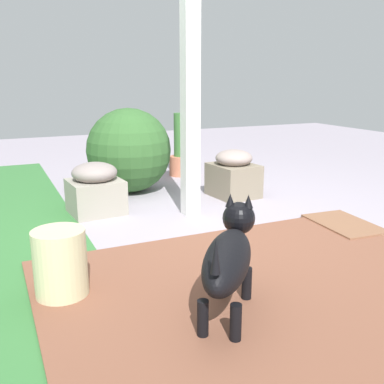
{
  "coord_description": "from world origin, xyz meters",
  "views": [
    {
      "loc": [
        -2.99,
        1.58,
        1.13
      ],
      "look_at": [
        -0.03,
        0.22,
        0.28
      ],
      "focal_mm": 41.52,
      "sensor_mm": 36.0,
      "label": 1
    }
  ],
  "objects_px": {
    "porch_pillar": "(190,84)",
    "ceramic_urn": "(60,264)",
    "round_shrub": "(129,151)",
    "doormat": "(344,225)",
    "stone_planter_mid": "(95,189)",
    "stone_planter_nearest": "(234,174)",
    "dog": "(229,255)",
    "terracotta_pot_tall": "(180,154)"
  },
  "relations": [
    {
      "from": "porch_pillar",
      "to": "ceramic_urn",
      "type": "height_order",
      "value": "porch_pillar"
    },
    {
      "from": "round_shrub",
      "to": "doormat",
      "type": "distance_m",
      "value": 2.16
    },
    {
      "from": "porch_pillar",
      "to": "stone_planter_mid",
      "type": "distance_m",
      "value": 1.18
    },
    {
      "from": "round_shrub",
      "to": "ceramic_urn",
      "type": "relative_size",
      "value": 2.25
    },
    {
      "from": "porch_pillar",
      "to": "round_shrub",
      "type": "distance_m",
      "value": 1.19
    },
    {
      "from": "porch_pillar",
      "to": "round_shrub",
      "type": "height_order",
      "value": "porch_pillar"
    },
    {
      "from": "doormat",
      "to": "stone_planter_nearest",
      "type": "bearing_deg",
      "value": 16.03
    },
    {
      "from": "doormat",
      "to": "porch_pillar",
      "type": "bearing_deg",
      "value": 50.38
    },
    {
      "from": "doormat",
      "to": "dog",
      "type": "bearing_deg",
      "value": 117.68
    },
    {
      "from": "stone_planter_mid",
      "to": "ceramic_urn",
      "type": "relative_size",
      "value": 1.24
    },
    {
      "from": "porch_pillar",
      "to": "doormat",
      "type": "xyz_separation_m",
      "value": [
        -0.79,
        -0.96,
        -1.06
      ]
    },
    {
      "from": "stone_planter_nearest",
      "to": "stone_planter_mid",
      "type": "xyz_separation_m",
      "value": [
        0.0,
        1.34,
        -0.0
      ]
    },
    {
      "from": "porch_pillar",
      "to": "dog",
      "type": "xyz_separation_m",
      "value": [
        -1.56,
        0.51,
        -0.77
      ]
    },
    {
      "from": "ceramic_urn",
      "to": "dog",
      "type": "bearing_deg",
      "value": -125.46
    },
    {
      "from": "round_shrub",
      "to": "doormat",
      "type": "relative_size",
      "value": 1.4
    },
    {
      "from": "ceramic_urn",
      "to": "stone_planter_nearest",
      "type": "bearing_deg",
      "value": -52.49
    },
    {
      "from": "dog",
      "to": "doormat",
      "type": "distance_m",
      "value": 1.68
    },
    {
      "from": "stone_planter_nearest",
      "to": "dog",
      "type": "height_order",
      "value": "dog"
    },
    {
      "from": "round_shrub",
      "to": "dog",
      "type": "distance_m",
      "value": 2.54
    },
    {
      "from": "porch_pillar",
      "to": "terracotta_pot_tall",
      "type": "bearing_deg",
      "value": -19.91
    },
    {
      "from": "porch_pillar",
      "to": "stone_planter_nearest",
      "type": "xyz_separation_m",
      "value": [
        0.36,
        -0.63,
        -0.86
      ]
    },
    {
      "from": "stone_planter_nearest",
      "to": "terracotta_pot_tall",
      "type": "distance_m",
      "value": 1.09
    },
    {
      "from": "terracotta_pot_tall",
      "to": "porch_pillar",
      "type": "bearing_deg",
      "value": 160.09
    },
    {
      "from": "terracotta_pot_tall",
      "to": "dog",
      "type": "height_order",
      "value": "terracotta_pot_tall"
    },
    {
      "from": "dog",
      "to": "terracotta_pot_tall",
      "type": "bearing_deg",
      "value": -18.9
    },
    {
      "from": "porch_pillar",
      "to": "ceramic_urn",
      "type": "xyz_separation_m",
      "value": [
        -1.05,
        1.22,
        -0.89
      ]
    },
    {
      "from": "stone_planter_nearest",
      "to": "round_shrub",
      "type": "relative_size",
      "value": 0.58
    },
    {
      "from": "stone_planter_mid",
      "to": "doormat",
      "type": "relative_size",
      "value": 0.77
    },
    {
      "from": "stone_planter_mid",
      "to": "ceramic_urn",
      "type": "distance_m",
      "value": 1.51
    },
    {
      "from": "stone_planter_mid",
      "to": "terracotta_pot_tall",
      "type": "height_order",
      "value": "terracotta_pot_tall"
    },
    {
      "from": "stone_planter_nearest",
      "to": "ceramic_urn",
      "type": "height_order",
      "value": "stone_planter_nearest"
    },
    {
      "from": "stone_planter_mid",
      "to": "terracotta_pot_tall",
      "type": "bearing_deg",
      "value": -48.86
    },
    {
      "from": "stone_planter_nearest",
      "to": "dog",
      "type": "relative_size",
      "value": 0.71
    },
    {
      "from": "stone_planter_nearest",
      "to": "doormat",
      "type": "relative_size",
      "value": 0.8
    },
    {
      "from": "porch_pillar",
      "to": "dog",
      "type": "distance_m",
      "value": 1.81
    },
    {
      "from": "stone_planter_nearest",
      "to": "terracotta_pot_tall",
      "type": "xyz_separation_m",
      "value": [
        1.09,
        0.1,
        0.04
      ]
    },
    {
      "from": "dog",
      "to": "doormat",
      "type": "relative_size",
      "value": 1.14
    },
    {
      "from": "terracotta_pot_tall",
      "to": "dog",
      "type": "xyz_separation_m",
      "value": [
        -3.01,
        1.03,
        0.05
      ]
    },
    {
      "from": "stone_planter_nearest",
      "to": "round_shrub",
      "type": "xyz_separation_m",
      "value": [
        0.6,
        0.86,
        0.2
      ]
    },
    {
      "from": "porch_pillar",
      "to": "round_shrub",
      "type": "relative_size",
      "value": 2.56
    },
    {
      "from": "porch_pillar",
      "to": "terracotta_pot_tall",
      "type": "distance_m",
      "value": 1.75
    },
    {
      "from": "porch_pillar",
      "to": "stone_planter_nearest",
      "type": "relative_size",
      "value": 4.45
    }
  ]
}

